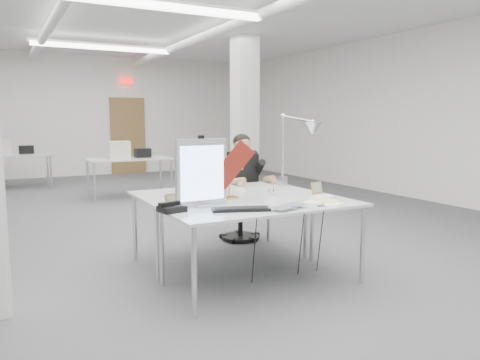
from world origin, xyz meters
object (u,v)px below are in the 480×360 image
object	(u,v)px
monitor	(201,173)
architect_lamp	(295,148)
office_chair	(240,196)
beige_monitor	(197,177)
desk_main	(264,206)
laptop	(293,208)
seated_person	(242,169)
bankers_lamp	(229,182)
desk_phone	(172,209)

from	to	relation	value
monitor	architect_lamp	distance (m)	1.38
office_chair	beige_monitor	bearing A→B (deg)	-152.75
office_chair	monitor	world-z (taller)	monitor
architect_lamp	desk_main	bearing A→B (deg)	-119.64
laptop	desk_main	bearing A→B (deg)	85.24
seated_person	monitor	xyz separation A→B (m)	(-1.11, -1.32, 0.15)
monitor	beige_monitor	xyz separation A→B (m)	(0.27, 0.76, -0.14)
bankers_lamp	desk_main	bearing A→B (deg)	-95.47
beige_monitor	office_chair	bearing A→B (deg)	58.42
seated_person	desk_phone	world-z (taller)	seated_person
desk_main	bankers_lamp	bearing A→B (deg)	108.38
architect_lamp	office_chair	bearing A→B (deg)	122.85
beige_monitor	architect_lamp	xyz separation A→B (m)	(1.02, -0.32, 0.29)
laptop	desk_phone	world-z (taller)	desk_phone
laptop	architect_lamp	distance (m)	1.25
office_chair	architect_lamp	xyz separation A→B (m)	(0.19, -0.93, 0.65)
desk_main	office_chair	distance (m)	1.66
monitor	desk_phone	bearing A→B (deg)	-164.63
seated_person	bankers_lamp	world-z (taller)	seated_person
architect_lamp	beige_monitor	bearing A→B (deg)	-176.08
laptop	architect_lamp	xyz separation A→B (m)	(0.67, 0.96, 0.44)
seated_person	architect_lamp	size ratio (longest dim) A/B	0.92
office_chair	desk_main	bearing A→B (deg)	-119.15
desk_main	bankers_lamp	distance (m)	0.48
office_chair	seated_person	xyz separation A→B (m)	(0.00, -0.05, 0.34)
seated_person	laptop	bearing A→B (deg)	-113.43
desk_main	monitor	xyz separation A→B (m)	(-0.53, 0.18, 0.31)
monitor	beige_monitor	bearing A→B (deg)	66.92
desk_main	laptop	bearing A→B (deg)	-74.31
seated_person	laptop	size ratio (longest dim) A/B	2.21
seated_person	architect_lamp	distance (m)	0.95
desk_main	beige_monitor	bearing A→B (deg)	105.23
monitor	bankers_lamp	size ratio (longest dim) A/B	1.78
desk_main	beige_monitor	distance (m)	0.99
desk_main	desk_phone	bearing A→B (deg)	175.29
beige_monitor	architect_lamp	world-z (taller)	architect_lamp
office_chair	desk_phone	bearing A→B (deg)	-142.64
laptop	desk_phone	distance (m)	1.03
beige_monitor	monitor	bearing A→B (deg)	-87.13
office_chair	beige_monitor	xyz separation A→B (m)	(-0.84, -0.60, 0.36)
monitor	desk_phone	world-z (taller)	monitor
laptop	seated_person	bearing A→B (deg)	54.75
laptop	architect_lamp	bearing A→B (deg)	34.48
desk_phone	architect_lamp	xyz separation A→B (m)	(1.62, 0.55, 0.43)
monitor	bankers_lamp	distance (m)	0.48
office_chair	seated_person	distance (m)	0.34
laptop	bankers_lamp	distance (m)	0.81
bankers_lamp	beige_monitor	world-z (taller)	bankers_lamp
office_chair	bankers_lamp	xyz separation A→B (m)	(-0.72, -1.13, 0.36)
beige_monitor	architect_lamp	distance (m)	1.11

